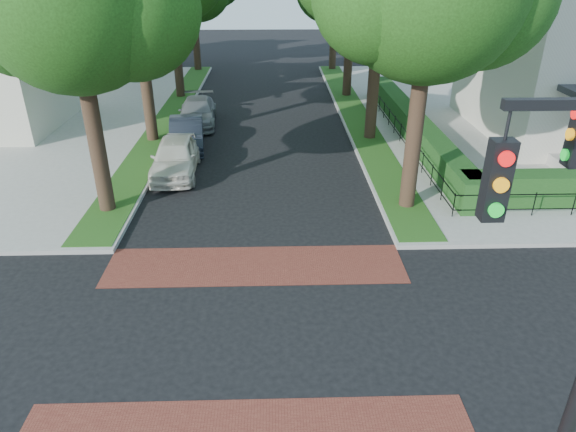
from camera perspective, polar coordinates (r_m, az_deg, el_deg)
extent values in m
plane|color=black|center=(13.11, -4.01, -13.01)|extent=(120.00, 120.00, 0.00)
cube|color=maroon|center=(15.69, -3.62, -5.49)|extent=(9.00, 2.20, 0.01)
cube|color=#184413|center=(30.67, 7.53, 11.07)|extent=(1.60, 29.80, 0.02)
cube|color=#184413|center=(30.88, -13.05, 10.72)|extent=(1.60, 29.80, 0.02)
cylinder|color=black|center=(18.32, 14.19, 11.64)|extent=(0.56, 0.56, 7.35)
cylinder|color=black|center=(25.90, 9.67, 16.75)|extent=(0.56, 0.56, 7.70)
cylinder|color=black|center=(34.75, 6.80, 18.56)|extent=(0.56, 0.56, 6.65)
cylinder|color=black|center=(43.59, 5.12, 20.52)|extent=(0.56, 0.56, 7.00)
cylinder|color=black|center=(18.72, -20.99, 10.45)|extent=(0.56, 0.56, 7.00)
sphere|color=#1B3C10|center=(17.97, -17.20, 21.19)|extent=(4.50, 4.50, 4.50)
sphere|color=#1B3C10|center=(18.54, -27.66, 19.93)|extent=(4.20, 4.20, 4.20)
cylinder|color=black|center=(26.13, -15.83, 16.62)|extent=(0.56, 0.56, 8.05)
cylinder|color=black|center=(34.93, -12.35, 18.37)|extent=(0.56, 0.56, 6.86)
cylinder|color=black|center=(43.73, -10.33, 20.33)|extent=(0.56, 0.56, 7.14)
cube|color=#183B14|center=(27.14, 13.77, 9.75)|extent=(1.00, 18.00, 1.20)
cube|color=beige|center=(45.31, -23.77, 18.44)|extent=(9.00, 8.00, 6.50)
cube|color=black|center=(6.48, 22.17, 3.66)|extent=(0.28, 0.22, 1.00)
cylinder|color=red|center=(6.26, 23.11, 5.87)|extent=(0.18, 0.05, 0.18)
cylinder|color=orange|center=(6.37, 22.60, 3.19)|extent=(0.18, 0.05, 0.18)
cylinder|color=#0CB226|center=(6.49, 22.11, 0.61)|extent=(0.18, 0.05, 0.18)
cylinder|color=red|center=(8.62, 29.33, 9.95)|extent=(0.05, 0.18, 0.18)
cylinder|color=orange|center=(8.70, 28.85, 7.95)|extent=(0.05, 0.18, 0.18)
cylinder|color=#0CB226|center=(8.79, 28.40, 5.99)|extent=(0.05, 0.18, 0.18)
imported|color=silver|center=(22.49, -12.41, 6.45)|extent=(2.05, 4.68, 1.57)
imported|color=black|center=(25.57, -11.19, 8.94)|extent=(2.12, 4.64, 1.47)
imported|color=slate|center=(29.42, -10.02, 11.31)|extent=(2.31, 4.96, 1.40)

